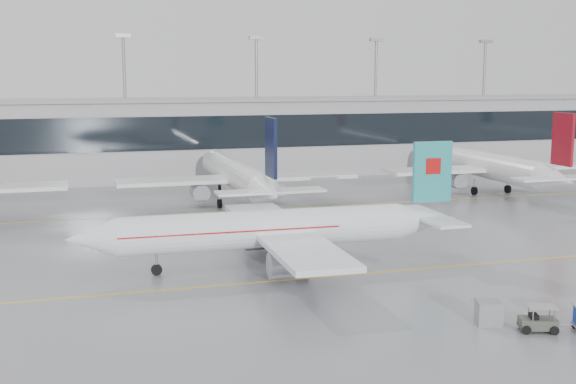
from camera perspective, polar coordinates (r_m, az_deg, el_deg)
name	(u,v)px	position (r m, az deg, el deg)	size (l,w,h in m)	color
ground	(331,276)	(58.23, 3.38, -6.66)	(320.00, 320.00, 0.00)	gray
taxi_line_main	(331,276)	(58.23, 3.38, -6.66)	(120.00, 0.25, 0.01)	yellow
taxi_line_north	(245,210)	(86.32, -3.40, -1.46)	(120.00, 0.25, 0.01)	yellow
terminal	(199,139)	(116.67, -7.02, 4.21)	(180.00, 15.00, 12.00)	#9C9CA0
terminal_glass	(208,133)	(109.13, -6.38, 4.68)	(180.00, 0.20, 5.00)	black
terminal_roof	(199,100)	(116.31, -7.08, 7.26)	(182.00, 16.00, 0.40)	gray
light_masts	(192,92)	(122.20, -7.56, 7.87)	(156.40, 1.00, 22.60)	gray
air_canada_jet	(280,229)	(60.32, -0.65, -2.96)	(33.55, 25.98, 10.23)	white
parked_jet_c	(238,176)	(89.28, -3.96, 1.29)	(29.64, 36.96, 11.72)	white
parked_jet_d	(487,166)	(102.66, 15.48, 2.00)	(29.64, 36.96, 11.72)	white
baggage_tug	(538,322)	(48.53, 19.14, -9.70)	(3.45, 2.10, 1.65)	#41473B
gse_unit	(489,313)	(48.83, 15.58, -9.17)	(1.56, 1.44, 1.56)	gray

